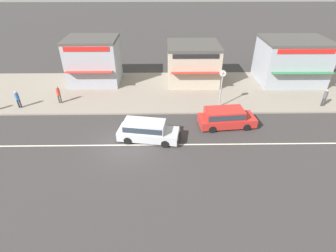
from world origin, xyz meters
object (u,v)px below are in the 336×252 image
object	(u,v)px
minivan_silver_1	(147,130)
shopfront_mid_block	(94,61)
pedestrian_mid_kerb	(325,96)
pedestrian_near_clock	(58,93)
shopfront_far_kios	(193,63)
street_clock	(222,81)
minivan_red_2	(226,117)
pedestrian_far_end	(17,98)
shopfront_corner_warung	(291,61)

from	to	relation	value
minivan_silver_1	shopfront_mid_block	size ratio (longest dim) A/B	0.91
minivan_silver_1	pedestrian_mid_kerb	world-z (taller)	pedestrian_mid_kerb
pedestrian_near_clock	shopfront_far_kios	world-z (taller)	shopfront_far_kios
street_clock	minivan_red_2	bearing A→B (deg)	-91.62
pedestrian_far_end	shopfront_far_kios	world-z (taller)	shopfront_far_kios
minivan_silver_1	shopfront_far_kios	bearing A→B (deg)	68.10
street_clock	shopfront_far_kios	world-z (taller)	shopfront_far_kios
pedestrian_far_end	shopfront_far_kios	size ratio (longest dim) A/B	0.29
pedestrian_near_clock	pedestrian_far_end	world-z (taller)	pedestrian_near_clock
pedestrian_mid_kerb	shopfront_far_kios	world-z (taller)	shopfront_far_kios
minivan_silver_1	pedestrian_near_clock	size ratio (longest dim) A/B	2.90
street_clock	shopfront_far_kios	bearing A→B (deg)	107.78
street_clock	shopfront_mid_block	bearing A→B (deg)	154.06
street_clock	shopfront_corner_warung	bearing A→B (deg)	34.90
pedestrian_far_end	shopfront_mid_block	world-z (taller)	shopfront_mid_block
pedestrian_mid_kerb	pedestrian_far_end	world-z (taller)	pedestrian_mid_kerb
pedestrian_far_end	shopfront_corner_warung	world-z (taller)	shopfront_corner_warung
pedestrian_near_clock	pedestrian_mid_kerb	size ratio (longest dim) A/B	1.01
shopfront_corner_warung	pedestrian_far_end	bearing A→B (deg)	-167.55
minivan_silver_1	shopfront_far_kios	world-z (taller)	shopfront_far_kios
pedestrian_mid_kerb	shopfront_corner_warung	bearing A→B (deg)	98.93
shopfront_mid_block	pedestrian_mid_kerb	bearing A→B (deg)	-15.46
minivan_silver_1	pedestrian_mid_kerb	xyz separation A→B (m)	(16.29, 5.00, 0.29)
pedestrian_mid_kerb	minivan_silver_1	bearing A→B (deg)	-162.93
street_clock	pedestrian_far_end	world-z (taller)	street_clock
minivan_silver_1	pedestrian_far_end	bearing A→B (deg)	157.17
street_clock	shopfront_corner_warung	xyz separation A→B (m)	(8.80, 6.14, -0.24)
minivan_silver_1	minivan_red_2	world-z (taller)	same
minivan_red_2	pedestrian_mid_kerb	xyz separation A→B (m)	(9.86, 3.15, 0.29)
minivan_red_2	shopfront_mid_block	world-z (taller)	shopfront_mid_block
street_clock	shopfront_corner_warung	world-z (taller)	shopfront_corner_warung
street_clock	pedestrian_far_end	size ratio (longest dim) A/B	2.13
pedestrian_mid_kerb	shopfront_far_kios	bearing A→B (deg)	152.03
shopfront_corner_warung	minivan_red_2	bearing A→B (deg)	-133.71
shopfront_mid_block	shopfront_far_kios	xyz separation A→B (m)	(10.80, 0.01, -0.33)
pedestrian_far_end	shopfront_corner_warung	xyz separation A→B (m)	(27.43, 6.06, 1.36)
shopfront_far_kios	pedestrian_far_end	bearing A→B (deg)	-159.70
street_clock	shopfront_far_kios	xyz separation A→B (m)	(-2.00, 6.24, -0.48)
shopfront_corner_warung	shopfront_mid_block	bearing A→B (deg)	179.76
street_clock	pedestrian_mid_kerb	size ratio (longest dim) A/B	2.12
minivan_silver_1	shopfront_mid_block	world-z (taller)	shopfront_mid_block
minivan_red_2	shopfront_corner_warung	world-z (taller)	shopfront_corner_warung
shopfront_far_kios	pedestrian_mid_kerb	bearing A→B (deg)	-27.97
pedestrian_mid_kerb	pedestrian_far_end	bearing A→B (deg)	179.81
minivan_red_2	pedestrian_far_end	size ratio (longest dim) A/B	2.91
pedestrian_near_clock	pedestrian_far_end	bearing A→B (deg)	-165.48
pedestrian_near_clock	pedestrian_mid_kerb	world-z (taller)	pedestrian_near_clock
shopfront_corner_warung	minivan_silver_1	bearing A→B (deg)	-143.95
shopfront_corner_warung	shopfront_far_kios	world-z (taller)	shopfront_corner_warung
pedestrian_far_end	pedestrian_mid_kerb	bearing A→B (deg)	-0.19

